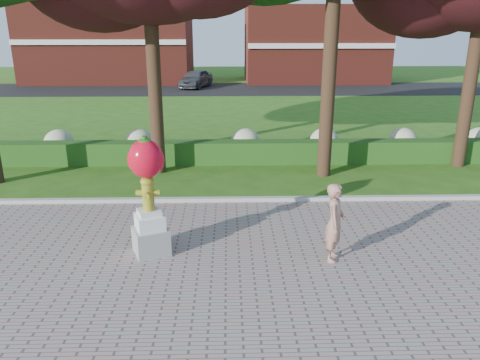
{
  "coord_description": "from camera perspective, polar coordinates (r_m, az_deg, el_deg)",
  "views": [
    {
      "loc": [
        0.35,
        -9.25,
        4.69
      ],
      "look_at": [
        0.61,
        1.0,
        1.32
      ],
      "focal_mm": 35.0,
      "sensor_mm": 36.0,
      "label": 1
    }
  ],
  "objects": [
    {
      "name": "hydrangea_row",
      "position": [
        17.74,
        -0.71,
        4.7
      ],
      "size": [
        20.1,
        1.1,
        0.99
      ],
      "color": "#B9BC8F",
      "rests_on": "ground"
    },
    {
      "name": "hydrant_sculpture",
      "position": [
        9.89,
        -11.15,
        -1.58
      ],
      "size": [
        0.91,
        0.91,
        2.58
      ],
      "rotation": [
        0.0,
        0.0,
        0.39
      ],
      "color": "gray",
      "rests_on": "walkway"
    },
    {
      "name": "ground",
      "position": [
        10.38,
        -3.28,
        -8.72
      ],
      "size": [
        100.0,
        100.0,
        0.0
      ],
      "primitive_type": "plane",
      "color": "#2B5A16",
      "rests_on": "ground"
    },
    {
      "name": "street",
      "position": [
        37.54,
        -2.02,
        11.03
      ],
      "size": [
        50.0,
        8.0,
        0.02
      ],
      "primitive_type": "cube",
      "color": "black",
      "rests_on": "ground"
    },
    {
      "name": "parked_car",
      "position": [
        38.41,
        -5.41,
        12.23
      ],
      "size": [
        2.9,
        4.58,
        1.45
      ],
      "primitive_type": "imported",
      "rotation": [
        0.0,
        0.0,
        -0.3
      ],
      "color": "#44484C",
      "rests_on": "street"
    },
    {
      "name": "curb",
      "position": [
        13.09,
        -2.9,
        -2.47
      ],
      "size": [
        40.0,
        0.18,
        0.15
      ],
      "primitive_type": "cube",
      "color": "#ADADA5",
      "rests_on": "ground"
    },
    {
      "name": "building_left",
      "position": [
        44.48,
        -15.54,
        16.04
      ],
      "size": [
        14.0,
        8.0,
        7.0
      ],
      "primitive_type": "cube",
      "color": "maroon",
      "rests_on": "ground"
    },
    {
      "name": "building_right",
      "position": [
        43.94,
        8.91,
        16.05
      ],
      "size": [
        12.0,
        8.0,
        6.4
      ],
      "primitive_type": "cube",
      "color": "maroon",
      "rests_on": "ground"
    },
    {
      "name": "lawn_hedge",
      "position": [
        16.81,
        -2.61,
        3.39
      ],
      "size": [
        24.0,
        0.7,
        0.8
      ],
      "primitive_type": "cube",
      "color": "#1D4313",
      "rests_on": "ground"
    },
    {
      "name": "woman",
      "position": [
        9.81,
        11.48,
        -5.09
      ],
      "size": [
        0.57,
        0.7,
        1.67
      ],
      "primitive_type": "imported",
      "rotation": [
        0.0,
        0.0,
        1.26
      ],
      "color": "tan",
      "rests_on": "walkway"
    }
  ]
}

